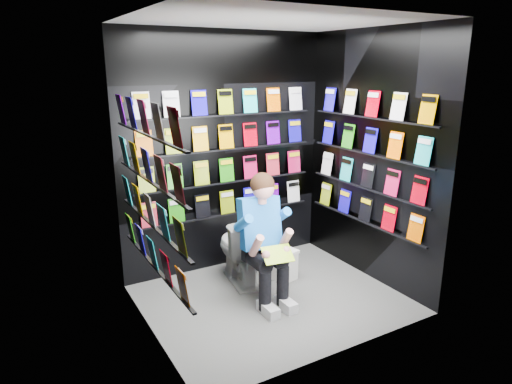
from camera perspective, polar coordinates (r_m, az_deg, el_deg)
floor at (r=4.64m, az=2.03°, el=-13.24°), size 2.40×2.40×0.00m
ceiling at (r=4.08m, az=2.40°, el=20.69°), size 2.40×2.40×0.00m
wall_back at (r=5.03m, az=-3.88°, el=4.83°), size 2.40×0.04×2.60m
wall_front at (r=3.39m, az=11.19°, el=-0.77°), size 2.40×0.04×2.60m
wall_left at (r=3.69m, az=-13.79°, el=0.42°), size 0.04×2.00×2.60m
wall_right at (r=4.90m, az=14.21°, el=4.10°), size 0.04×2.00×2.60m
comics_back at (r=5.00m, az=-3.73°, el=4.83°), size 2.10×0.06×1.37m
comics_left at (r=3.70m, az=-13.35°, el=0.56°), size 0.06×1.70×1.37m
comics_right at (r=4.88m, az=13.96°, el=4.13°), size 0.06×1.70×1.37m
toilet at (r=4.84m, az=-2.00°, el=-7.11°), size 0.54×0.81×0.73m
longbox at (r=5.04m, az=2.70°, el=-8.87°), size 0.31×0.45×0.30m
longbox_lid at (r=4.97m, az=2.73°, el=-7.12°), size 0.33×0.47×0.03m
reader at (r=4.39m, az=0.29°, el=-4.01°), size 0.63×0.82×1.38m
held_comic at (r=4.18m, az=2.72°, el=-7.78°), size 0.30×0.21×0.12m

